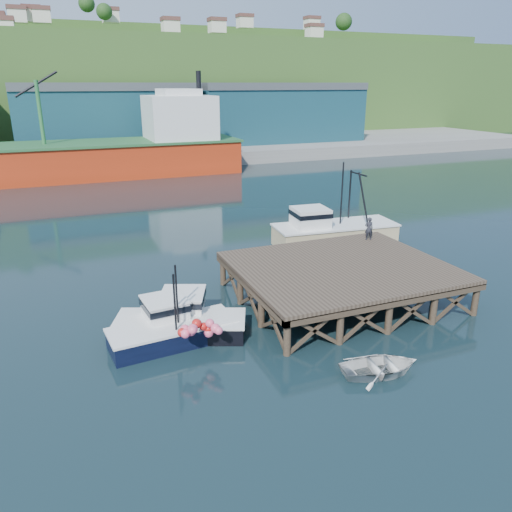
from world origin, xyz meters
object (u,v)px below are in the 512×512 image
boat_navy (171,327)px  dinghy (380,366)px  trawler (333,228)px  dockworker (369,229)px  boat_black (181,319)px

boat_navy → dinghy: bearing=-44.6°
boat_navy → trawler: size_ratio=0.64×
boat_navy → dockworker: boat_navy is taller
dinghy → dockworker: 13.51m
trawler → dockworker: size_ratio=6.43×
trawler → dockworker: (-0.65, -5.68, 1.56)m
boat_navy → trawler: (15.37, 10.61, 0.56)m
dinghy → dockworker: size_ratio=2.30×
trawler → boat_navy: bearing=-140.2°
boat_black → dockworker: bearing=39.0°
boat_navy → dockworker: bearing=13.3°
boat_black → trawler: size_ratio=0.70×
trawler → dinghy: (-7.54, -17.03, -0.97)m
trawler → dockworker: bearing=-91.4°
boat_navy → dockworker: (14.72, 4.93, 2.12)m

